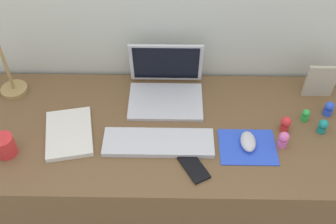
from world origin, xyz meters
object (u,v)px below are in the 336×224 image
toy_figurine_green (306,115)px  picture_frame (320,81)px  keyboard (158,142)px  cell_phone (194,167)px  toy_figurine_teal (323,126)px  coffee_mug (5,146)px  laptop (166,84)px  desk_lamp (1,65)px  notebook_pad (69,133)px  toy_figurine_red (286,124)px  toy_figurine_blue (329,109)px  toy_figurine_pink (283,139)px  mouse (248,141)px

toy_figurine_green → picture_frame: bearing=61.1°
keyboard → cell_phone: size_ratio=3.20×
toy_figurine_teal → toy_figurine_green: (-0.05, 0.06, -0.00)m
coffee_mug → toy_figurine_teal: 1.18m
laptop → toy_figurine_teal: bearing=-18.5°
cell_phone → picture_frame: (0.52, 0.39, 0.07)m
keyboard → coffee_mug: (-0.55, -0.05, 0.03)m
desk_lamp → toy_figurine_teal: size_ratio=6.16×
laptop → toy_figurine_green: (0.55, -0.14, -0.03)m
notebook_pad → toy_figurine_red: bearing=-8.8°
toy_figurine_blue → keyboard: bearing=-165.9°
keyboard → toy_figurine_pink: bearing=0.1°
desk_lamp → picture_frame: desk_lamp is taller
laptop → cell_phone: 0.40m
picture_frame → toy_figurine_pink: size_ratio=2.20×
toy_figurine_teal → toy_figurine_pink: bearing=-155.7°
keyboard → notebook_pad: bearing=173.3°
notebook_pad → toy_figurine_teal: 0.96m
mouse → cell_phone: (-0.20, -0.11, -0.02)m
toy_figurine_blue → toy_figurine_pink: bearing=-141.5°
laptop → toy_figurine_red: size_ratio=4.59×
mouse → toy_figurine_pink: toy_figurine_pink is taller
picture_frame → toy_figurine_green: picture_frame is taller
mouse → desk_lamp: (-0.95, 0.25, 0.15)m
notebook_pad → toy_figurine_blue: bearing=-4.3°
cell_phone → toy_figurine_teal: (0.49, 0.18, 0.03)m
desk_lamp → toy_figurine_pink: desk_lamp is taller
coffee_mug → toy_figurine_green: 1.13m
desk_lamp → toy_figurine_red: bearing=-8.8°
cell_phone → coffee_mug: coffee_mug is taller
picture_frame → coffee_mug: size_ratio=1.84×
coffee_mug → toy_figurine_blue: 1.24m
coffee_mug → toy_figurine_pink: (1.01, 0.05, -0.01)m
picture_frame → coffee_mug: bearing=-164.7°
desk_lamp → picture_frame: 1.27m
picture_frame → toy_figurine_green: (-0.08, -0.14, -0.05)m
desk_lamp → coffee_mug: size_ratio=4.44×
keyboard → toy_figurine_green: size_ratio=7.75×
mouse → cell_phone: 0.23m
mouse → toy_figurine_blue: toy_figurine_blue is taller
cell_phone → toy_figurine_blue: (0.54, 0.28, 0.03)m
picture_frame → toy_figurine_blue: picture_frame is taller
cell_phone → desk_lamp: 0.84m
keyboard → coffee_mug: 0.55m
laptop → keyboard: laptop is taller
laptop → picture_frame: laptop is taller
cell_phone → keyboard: bearing=110.8°
notebook_pad → picture_frame: bearing=2.0°
mouse → toy_figurine_blue: size_ratio=1.53×
laptop → coffee_mug: (-0.57, -0.32, -0.01)m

